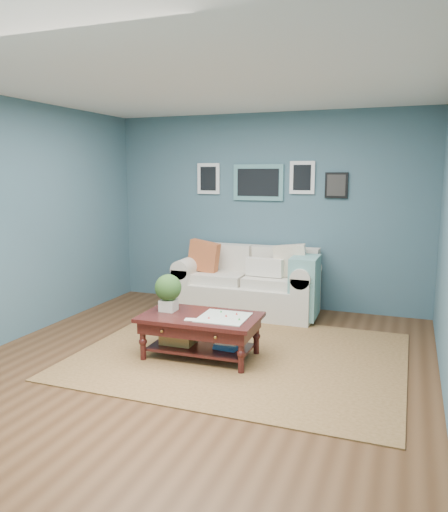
% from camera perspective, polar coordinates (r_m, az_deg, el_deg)
% --- Properties ---
extents(room_shell, '(5.00, 5.02, 2.70)m').
position_cam_1_polar(room_shell, '(4.77, -3.13, 3.17)').
color(room_shell, brown).
rests_on(room_shell, ground).
extents(area_rug, '(3.27, 2.62, 0.01)m').
position_cam_1_polar(area_rug, '(5.30, 1.91, -11.26)').
color(area_rug, brown).
rests_on(area_rug, ground).
extents(loveseat, '(1.91, 0.87, 0.98)m').
position_cam_1_polar(loveseat, '(6.77, 3.39, -3.19)').
color(loveseat, white).
rests_on(loveseat, ground).
extents(coffee_table, '(1.22, 0.73, 0.84)m').
position_cam_1_polar(coffee_table, '(5.17, -3.34, -7.52)').
color(coffee_table, '#341310').
rests_on(coffee_table, ground).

